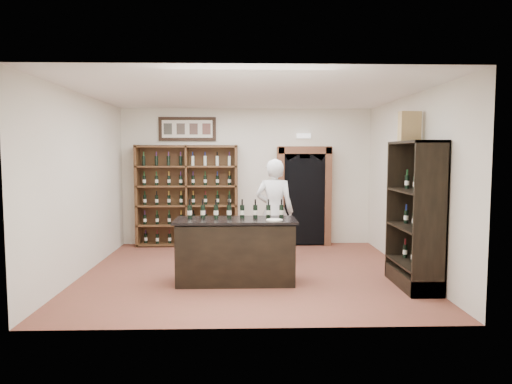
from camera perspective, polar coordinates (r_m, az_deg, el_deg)
The scene contains 22 objects.
floor at distance 7.87m, azimuth -0.99°, elevation -9.99°, with size 5.50×5.50×0.00m, color brown.
ceiling at distance 7.67m, azimuth -1.02°, elevation 12.21°, with size 5.50×5.50×0.00m, color white.
wall_back at distance 10.12m, azimuth -1.16°, elevation 1.91°, with size 5.50×0.04×3.00m, color silver.
wall_left at distance 8.08m, azimuth -20.90°, elevation 0.87°, with size 0.04×5.00×3.00m, color silver.
wall_right at distance 8.14m, azimuth 18.75°, elevation 0.95°, with size 0.04×5.00×3.00m, color silver.
wine_shelf at distance 10.06m, azimuth -8.57°, elevation -0.44°, with size 2.20×0.38×2.20m.
framed_picture at distance 10.17m, azimuth -8.58°, elevation 7.79°, with size 1.25×0.04×0.52m, color black.
arched_doorway at distance 10.07m, azimuth 5.99°, elevation -0.19°, with size 1.17×0.35×2.17m.
emergency_light at distance 10.13m, azimuth 5.98°, elevation 6.98°, with size 0.30×0.10×0.10m, color white.
tasting_counter at distance 7.17m, azimuth -2.55°, elevation -7.40°, with size 1.88×0.78×1.00m.
counter_bottle_0 at distance 7.21m, azimuth -8.29°, elevation -2.44°, with size 0.07×0.07×0.30m.
counter_bottle_1 at distance 7.19m, azimuth -6.66°, elevation -2.44°, with size 0.07×0.07×0.30m.
counter_bottle_2 at distance 7.17m, azimuth -5.02°, elevation -2.44°, with size 0.07×0.07×0.30m.
counter_bottle_3 at distance 7.16m, azimuth -3.38°, elevation -2.44°, with size 0.07×0.07×0.30m.
counter_bottle_4 at distance 7.16m, azimuth -1.73°, elevation -2.44°, with size 0.07×0.07×0.30m.
counter_bottle_5 at distance 7.16m, azimuth -0.09°, elevation -2.44°, with size 0.07×0.07×0.30m.
counter_bottle_6 at distance 7.17m, azimuth 1.56°, elevation -2.43°, with size 0.07×0.07×0.30m.
counter_bottle_7 at distance 7.19m, azimuth 3.20°, elevation -2.42°, with size 0.07×0.07×0.30m.
side_cabinet at distance 7.31m, azimuth 19.39°, elevation -5.37°, with size 0.48×1.20×2.20m.
shopkeeper at distance 8.37m, azimuth 2.32°, elevation -2.41°, with size 0.70×0.46×1.92m, color silver.
plate at distance 6.91m, azimuth 2.32°, elevation -3.53°, with size 0.25×0.25×0.02m, color silver.
wine_crate at distance 7.57m, azimuth 18.65°, elevation 7.76°, with size 0.33×0.14×0.47m, color #A68058.
Camera 1 is at (-0.08, -7.61, 2.01)m, focal length 32.00 mm.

